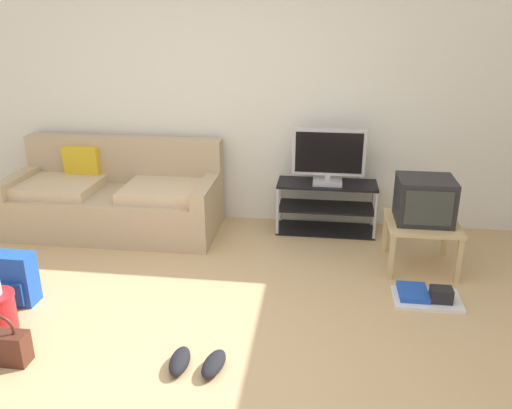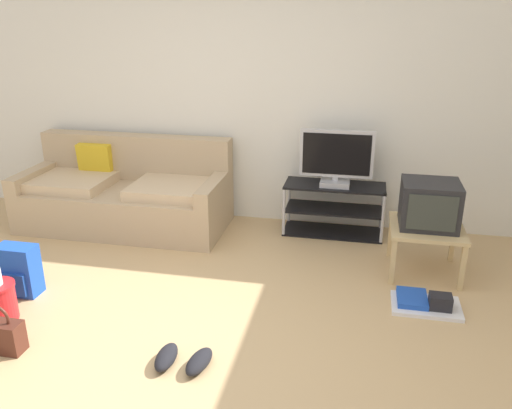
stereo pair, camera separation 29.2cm
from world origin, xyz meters
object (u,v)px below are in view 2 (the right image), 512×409
(couch, at_px, (126,195))
(tv_stand, at_px, (334,209))
(flat_tv, at_px, (336,159))
(sneakers_pair, at_px, (183,359))
(backpack, at_px, (18,271))
(crt_tv, at_px, (430,204))
(floor_tray, at_px, (425,303))
(side_table, at_px, (426,232))

(couch, height_order, tv_stand, couch)
(flat_tv, height_order, sneakers_pair, flat_tv)
(flat_tv, bearing_deg, tv_stand, 90.00)
(couch, xyz_separation_m, backpack, (-0.21, -1.50, -0.12))
(couch, bearing_deg, flat_tv, 4.91)
(crt_tv, bearing_deg, floor_tray, -92.49)
(backpack, bearing_deg, floor_tray, -9.49)
(side_table, xyz_separation_m, sneakers_pair, (-1.57, -1.61, -0.32))
(couch, xyz_separation_m, crt_tv, (2.90, -0.47, 0.29))
(side_table, relative_size, backpack, 1.47)
(couch, xyz_separation_m, floor_tray, (2.87, -1.08, -0.28))
(tv_stand, xyz_separation_m, backpack, (-2.31, -1.70, -0.05))
(tv_stand, bearing_deg, flat_tv, -90.00)
(tv_stand, relative_size, backpack, 2.41)
(tv_stand, height_order, backpack, tv_stand)
(couch, distance_m, floor_tray, 3.08)
(side_table, distance_m, crt_tv, 0.24)
(tv_stand, height_order, floor_tray, tv_stand)
(tv_stand, xyz_separation_m, crt_tv, (0.80, -0.67, 0.35))
(couch, xyz_separation_m, flat_tv, (2.10, 0.18, 0.45))
(couch, xyz_separation_m, tv_stand, (2.10, 0.20, -0.07))
(side_table, bearing_deg, crt_tv, 90.00)
(couch, distance_m, backpack, 1.52)
(couch, relative_size, floor_tray, 4.07)
(tv_stand, relative_size, flat_tv, 1.39)
(side_table, xyz_separation_m, backpack, (-3.11, -1.01, -0.17))
(flat_tv, distance_m, sneakers_pair, 2.51)
(side_table, distance_m, backpack, 3.27)
(flat_tv, distance_m, crt_tv, 1.04)
(couch, distance_m, crt_tv, 2.95)
(sneakers_pair, bearing_deg, crt_tv, 45.92)
(crt_tv, bearing_deg, couch, 170.85)
(floor_tray, bearing_deg, flat_tv, 121.63)
(tv_stand, distance_m, sneakers_pair, 2.43)
(backpack, bearing_deg, flat_tv, 18.79)
(couch, height_order, crt_tv, couch)
(sneakers_pair, bearing_deg, floor_tray, 33.23)
(flat_tv, xyz_separation_m, backpack, (-2.31, -1.68, -0.57))
(crt_tv, bearing_deg, backpack, -161.66)
(flat_tv, distance_m, backpack, 2.91)
(sneakers_pair, bearing_deg, tv_stand, 71.41)
(tv_stand, height_order, sneakers_pair, tv_stand)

